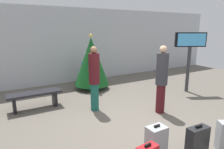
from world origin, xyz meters
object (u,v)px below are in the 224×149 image
at_px(holiday_tree, 91,61).
at_px(traveller_1, 162,78).
at_px(waiting_bench, 35,96).
at_px(suitcase_2, 156,141).
at_px(traveller_0, 94,77).
at_px(suitcase_1, 197,141).
at_px(flight_info_kiosk, 190,50).

height_order(holiday_tree, traveller_1, holiday_tree).
distance_m(waiting_bench, suitcase_2, 3.63).
bearing_deg(traveller_0, traveller_1, -35.40).
xyz_separation_m(traveller_0, traveller_1, (1.45, -1.03, 0.01)).
distance_m(traveller_0, suitcase_2, 2.47).
relative_size(holiday_tree, traveller_0, 1.15).
relative_size(traveller_0, suitcase_1, 3.05).
xyz_separation_m(waiting_bench, traveller_0, (1.40, -0.94, 0.59)).
height_order(flight_info_kiosk, waiting_bench, flight_info_kiosk).
height_order(traveller_0, suitcase_2, traveller_0).
bearing_deg(flight_info_kiosk, holiday_tree, 144.30).
relative_size(suitcase_1, suitcase_2, 1.00).
bearing_deg(traveller_0, holiday_tree, 67.49).
distance_m(waiting_bench, traveller_1, 3.52).
bearing_deg(suitcase_1, traveller_0, 104.03).
xyz_separation_m(flight_info_kiosk, waiting_bench, (-4.99, 1.10, -1.14)).
distance_m(flight_info_kiosk, suitcase_1, 4.08).
height_order(waiting_bench, traveller_0, traveller_0).
bearing_deg(flight_info_kiosk, traveller_0, 177.59).
xyz_separation_m(holiday_tree, traveller_0, (-0.77, -1.87, -0.10)).
xyz_separation_m(waiting_bench, suitcase_1, (2.09, -3.70, -0.09)).
distance_m(suitcase_1, suitcase_2, 0.72).
height_order(holiday_tree, traveller_0, holiday_tree).
relative_size(flight_info_kiosk, suitcase_2, 3.61).
xyz_separation_m(holiday_tree, traveller_1, (0.68, -2.90, -0.08)).
relative_size(flight_info_kiosk, suitcase_1, 3.61).
bearing_deg(holiday_tree, waiting_bench, -157.02).
distance_m(holiday_tree, suitcase_1, 4.69).
relative_size(waiting_bench, suitcase_1, 2.49).
bearing_deg(flight_info_kiosk, suitcase_2, -147.66).
height_order(traveller_1, suitcase_1, traveller_1).
distance_m(flight_info_kiosk, traveller_1, 2.37).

